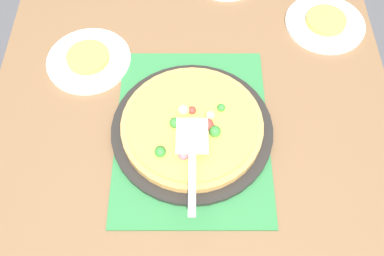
% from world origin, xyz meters
% --- Properties ---
extents(ground_plane, '(8.00, 8.00, 0.00)m').
position_xyz_m(ground_plane, '(0.00, 0.00, 0.00)').
color(ground_plane, '#4C4C51').
extents(dining_table, '(1.40, 1.00, 0.75)m').
position_xyz_m(dining_table, '(0.00, 0.00, 0.64)').
color(dining_table, brown).
rests_on(dining_table, ground_plane).
extents(placemat, '(0.48, 0.36, 0.01)m').
position_xyz_m(placemat, '(0.00, 0.00, 0.75)').
color(placemat, '#2D753D').
rests_on(placemat, dining_table).
extents(pizza_pan, '(0.38, 0.38, 0.01)m').
position_xyz_m(pizza_pan, '(0.00, 0.00, 0.76)').
color(pizza_pan, black).
rests_on(pizza_pan, placemat).
extents(pizza, '(0.33, 0.33, 0.05)m').
position_xyz_m(pizza, '(0.00, 0.00, 0.78)').
color(pizza, tan).
rests_on(pizza, pizza_pan).
extents(plate_near_left, '(0.22, 0.22, 0.01)m').
position_xyz_m(plate_near_left, '(-0.35, 0.37, 0.76)').
color(plate_near_left, white).
rests_on(plate_near_left, dining_table).
extents(plate_far_right, '(0.22, 0.22, 0.01)m').
position_xyz_m(plate_far_right, '(-0.22, -0.27, 0.76)').
color(plate_far_right, white).
rests_on(plate_far_right, dining_table).
extents(served_slice_left, '(0.11, 0.11, 0.02)m').
position_xyz_m(served_slice_left, '(-0.35, 0.37, 0.77)').
color(served_slice_left, '#EAB747').
rests_on(served_slice_left, plate_near_left).
extents(served_slice_right, '(0.11, 0.11, 0.02)m').
position_xyz_m(served_slice_right, '(-0.22, -0.27, 0.77)').
color(served_slice_right, '#EAB747').
rests_on(served_slice_right, plate_far_right).
extents(pizza_server, '(0.23, 0.07, 0.01)m').
position_xyz_m(pizza_server, '(0.10, -0.00, 0.82)').
color(pizza_server, silver).
rests_on(pizza_server, pizza).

